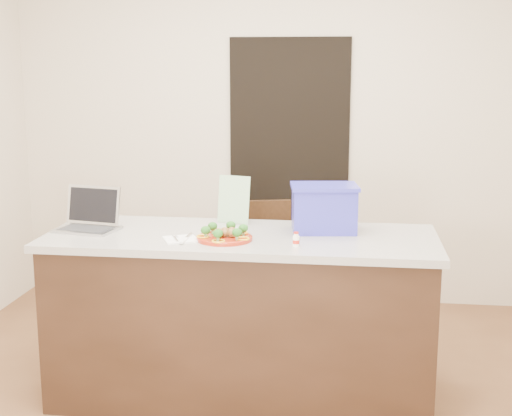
# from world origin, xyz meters

# --- Properties ---
(room_shell) EXTENTS (4.00, 4.00, 4.00)m
(room_shell) POSITION_xyz_m (0.00, 0.00, 1.62)
(room_shell) COLOR white
(room_shell) RESTS_ON ground
(doorway) EXTENTS (0.90, 0.02, 2.00)m
(doorway) POSITION_xyz_m (0.10, 1.98, 1.00)
(doorway) COLOR black
(doorway) RESTS_ON ground
(island) EXTENTS (2.06, 0.76, 0.92)m
(island) POSITION_xyz_m (0.00, 0.25, 0.46)
(island) COLOR black
(island) RESTS_ON ground
(plate) EXTENTS (0.29, 0.29, 0.02)m
(plate) POSITION_xyz_m (-0.06, 0.12, 0.93)
(plate) COLOR maroon
(plate) RESTS_ON island
(meatballs) EXTENTS (0.11, 0.10, 0.04)m
(meatballs) POSITION_xyz_m (-0.07, 0.13, 0.96)
(meatballs) COLOR brown
(meatballs) RESTS_ON plate
(broccoli) EXTENTS (0.23, 0.24, 0.04)m
(broccoli) POSITION_xyz_m (-0.06, 0.12, 0.98)
(broccoli) COLOR #184B14
(broccoli) RESTS_ON plate
(pepper_rings) EXTENTS (0.28, 0.28, 0.01)m
(pepper_rings) POSITION_xyz_m (-0.06, 0.12, 0.94)
(pepper_rings) COLOR gold
(pepper_rings) RESTS_ON plate
(napkin) EXTENTS (0.22, 0.22, 0.01)m
(napkin) POSITION_xyz_m (-0.29, 0.10, 0.92)
(napkin) COLOR silver
(napkin) RESTS_ON island
(fork) EXTENTS (0.05, 0.13, 0.00)m
(fork) POSITION_xyz_m (-0.31, 0.10, 0.93)
(fork) COLOR silver
(fork) RESTS_ON napkin
(knife) EXTENTS (0.02, 0.22, 0.01)m
(knife) POSITION_xyz_m (-0.26, 0.08, 0.93)
(knife) COLOR silver
(knife) RESTS_ON napkin
(yogurt_bottle) EXTENTS (0.03, 0.03, 0.07)m
(yogurt_bottle) POSITION_xyz_m (0.31, 0.05, 0.95)
(yogurt_bottle) COLOR white
(yogurt_bottle) RESTS_ON island
(laptop) EXTENTS (0.35, 0.31, 0.23)m
(laptop) POSITION_xyz_m (-0.84, 0.28, 0.98)
(laptop) COLOR #A4A5A8
(laptop) RESTS_ON island
(leaflet) EXTENTS (0.19, 0.09, 0.27)m
(leaflet) POSITION_xyz_m (-0.08, 0.52, 1.05)
(leaflet) COLOR silver
(leaflet) RESTS_ON island
(blue_box) EXTENTS (0.38, 0.30, 0.25)m
(blue_box) POSITION_xyz_m (0.43, 0.38, 1.05)
(blue_box) COLOR #2E2EA8
(blue_box) RESTS_ON island
(chair) EXTENTS (0.49, 0.50, 0.91)m
(chair) POSITION_xyz_m (-0.02, 1.18, 0.52)
(chair) COLOR #361F10
(chair) RESTS_ON ground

